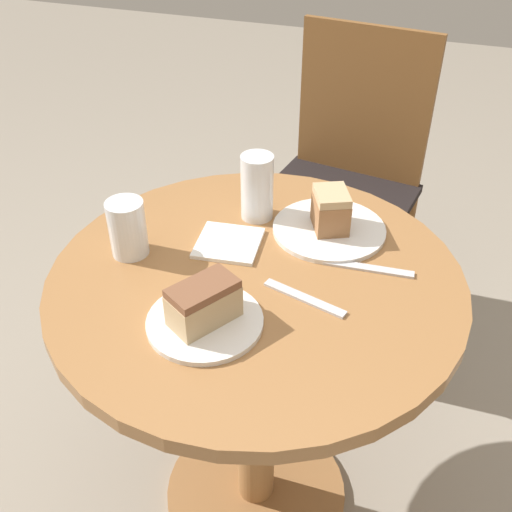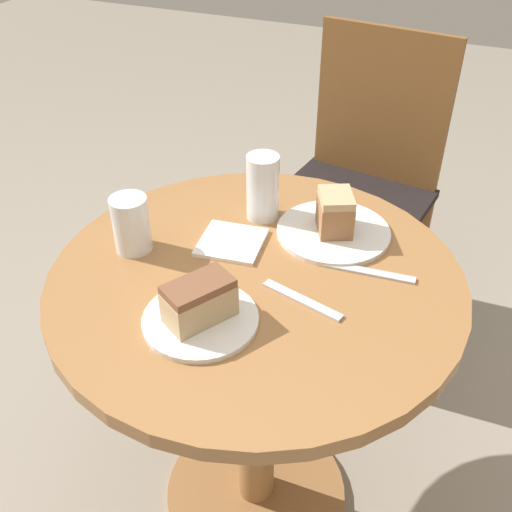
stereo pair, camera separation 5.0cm
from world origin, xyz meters
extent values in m
plane|color=gray|center=(0.00, 0.00, 0.00)|extent=(8.00, 8.00, 0.00)
cylinder|color=#9E6B3D|center=(0.00, 0.00, 0.01)|extent=(0.45, 0.45, 0.03)
cylinder|color=#9E6B3D|center=(0.00, 0.00, 0.35)|extent=(0.09, 0.09, 0.66)
cylinder|color=#9E6B3D|center=(0.00, 0.00, 0.70)|extent=(0.77, 0.77, 0.03)
cylinder|color=brown|center=(-0.24, 0.52, 0.21)|extent=(0.04, 0.04, 0.42)
cylinder|color=brown|center=(0.15, 0.46, 0.21)|extent=(0.04, 0.04, 0.42)
cylinder|color=brown|center=(-0.17, 0.95, 0.21)|extent=(0.04, 0.04, 0.42)
cylinder|color=brown|center=(0.22, 0.89, 0.21)|extent=(0.04, 0.04, 0.42)
cube|color=black|center=(-0.01, 0.71, 0.44)|extent=(0.50, 0.54, 0.03)
cube|color=brown|center=(0.02, 0.94, 0.68)|extent=(0.41, 0.08, 0.46)
cylinder|color=white|center=(0.09, 0.18, 0.72)|extent=(0.23, 0.23, 0.01)
cylinder|color=white|center=(-0.04, -0.15, 0.72)|extent=(0.19, 0.19, 0.01)
cube|color=#9E6B42|center=(0.09, 0.18, 0.76)|extent=(0.09, 0.10, 0.07)
cube|color=tan|center=(0.09, 0.18, 0.80)|extent=(0.09, 0.10, 0.02)
cube|color=tan|center=(-0.04, -0.15, 0.75)|extent=(0.11, 0.13, 0.06)
cube|color=brown|center=(-0.04, -0.15, 0.79)|extent=(0.11, 0.13, 0.01)
cylinder|color=beige|center=(-0.06, 0.18, 0.77)|extent=(0.06, 0.06, 0.11)
cylinder|color=white|center=(-0.06, 0.18, 0.78)|extent=(0.07, 0.07, 0.14)
cylinder|color=silver|center=(-0.25, -0.02, 0.75)|extent=(0.06, 0.06, 0.07)
cylinder|color=white|center=(-0.25, -0.02, 0.77)|extent=(0.07, 0.07, 0.11)
cube|color=white|center=(-0.08, 0.07, 0.72)|extent=(0.13, 0.13, 0.01)
cube|color=silver|center=(0.19, 0.08, 0.72)|extent=(0.17, 0.03, 0.00)
cube|color=silver|center=(0.10, -0.04, 0.72)|extent=(0.16, 0.06, 0.00)
camera|label=1|loc=(0.28, -0.81, 1.39)|focal=42.00mm
camera|label=2|loc=(0.33, -0.80, 1.39)|focal=42.00mm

